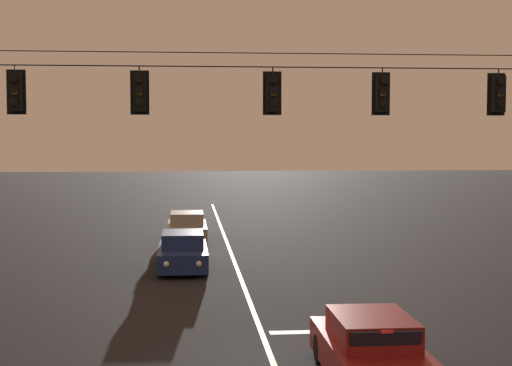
# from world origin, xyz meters

# --- Properties ---
(ground_plane) EXTENTS (180.00, 180.00, 0.00)m
(ground_plane) POSITION_xyz_m (0.00, 0.00, 0.00)
(ground_plane) COLOR black
(lane_centre_stripe) EXTENTS (0.14, 60.00, 0.01)m
(lane_centre_stripe) POSITION_xyz_m (0.00, 9.20, 0.00)
(lane_centre_stripe) COLOR #D1C64C
(lane_centre_stripe) RESTS_ON ground
(stop_bar_paint) EXTENTS (3.40, 0.36, 0.01)m
(stop_bar_paint) POSITION_xyz_m (1.90, 2.60, 0.00)
(stop_bar_paint) COLOR silver
(stop_bar_paint) RESTS_ON ground
(signal_span_assembly) EXTENTS (19.76, 0.32, 8.14)m
(signal_span_assembly) POSITION_xyz_m (-0.00, 3.20, 4.23)
(signal_span_assembly) COLOR #2D2116
(signal_span_assembly) RESTS_ON ground
(traffic_light_leftmost) EXTENTS (0.48, 0.41, 1.22)m
(traffic_light_leftmost) POSITION_xyz_m (-6.11, 3.18, 6.08)
(traffic_light_leftmost) COLOR black
(traffic_light_left_inner) EXTENTS (0.48, 0.41, 1.22)m
(traffic_light_left_inner) POSITION_xyz_m (-3.04, 3.18, 6.08)
(traffic_light_left_inner) COLOR black
(traffic_light_centre) EXTENTS (0.48, 0.41, 1.22)m
(traffic_light_centre) POSITION_xyz_m (0.34, 3.18, 6.08)
(traffic_light_centre) COLOR black
(traffic_light_right_inner) EXTENTS (0.48, 0.41, 1.22)m
(traffic_light_right_inner) POSITION_xyz_m (3.20, 3.18, 6.08)
(traffic_light_right_inner) COLOR black
(traffic_light_rightmost) EXTENTS (0.48, 0.41, 1.22)m
(traffic_light_rightmost) POSITION_xyz_m (6.30, 3.18, 6.08)
(traffic_light_rightmost) COLOR black
(car_waiting_near_lane) EXTENTS (1.80, 4.33, 1.39)m
(car_waiting_near_lane) POSITION_xyz_m (1.83, -1.45, 0.65)
(car_waiting_near_lane) COLOR maroon
(car_waiting_near_lane) RESTS_ON ground
(car_oncoming_lead) EXTENTS (1.80, 4.42, 1.39)m
(car_oncoming_lead) POSITION_xyz_m (-2.02, 12.16, 0.65)
(car_oncoming_lead) COLOR navy
(car_oncoming_lead) RESTS_ON ground
(car_oncoming_trailing) EXTENTS (1.80, 4.42, 1.39)m
(car_oncoming_trailing) POSITION_xyz_m (-1.84, 19.61, 0.65)
(car_oncoming_trailing) COLOR gray
(car_oncoming_trailing) RESTS_ON ground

